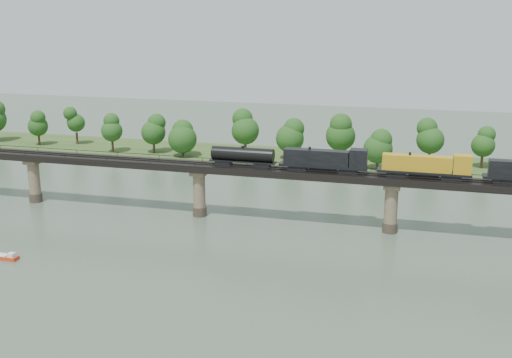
# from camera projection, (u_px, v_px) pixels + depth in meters

# --- Properties ---
(ground) EXTENTS (400.00, 400.00, 0.00)m
(ground) POSITION_uv_depth(u_px,v_px,m) (139.00, 268.00, 109.36)
(ground) COLOR #3D4E3D
(ground) RESTS_ON ground
(far_bank) EXTENTS (300.00, 24.00, 1.60)m
(far_bank) POSITION_uv_depth(u_px,v_px,m) (264.00, 157.00, 188.47)
(far_bank) COLOR #314A1D
(far_bank) RESTS_ON ground
(bridge) EXTENTS (236.00, 30.00, 11.50)m
(bridge) POSITION_uv_depth(u_px,v_px,m) (199.00, 191.00, 135.96)
(bridge) COLOR #473A2D
(bridge) RESTS_ON ground
(bridge_superstructure) EXTENTS (220.00, 4.90, 0.75)m
(bridge_superstructure) POSITION_uv_depth(u_px,v_px,m) (199.00, 162.00, 134.35)
(bridge_superstructure) COLOR black
(bridge_superstructure) RESTS_ON bridge
(far_treeline) EXTENTS (289.06, 17.54, 13.60)m
(far_treeline) POSITION_uv_depth(u_px,v_px,m) (233.00, 132.00, 184.33)
(far_treeline) COLOR #382619
(far_treeline) RESTS_ON far_bank
(freight_train) EXTENTS (71.27, 2.78, 4.91)m
(freight_train) POSITION_uv_depth(u_px,v_px,m) (390.00, 164.00, 123.80)
(freight_train) COLOR black
(freight_train) RESTS_ON bridge
(motorboat) EXTENTS (4.72, 1.80, 1.31)m
(motorboat) POSITION_uv_depth(u_px,v_px,m) (6.00, 257.00, 113.20)
(motorboat) COLOR red
(motorboat) RESTS_ON ground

